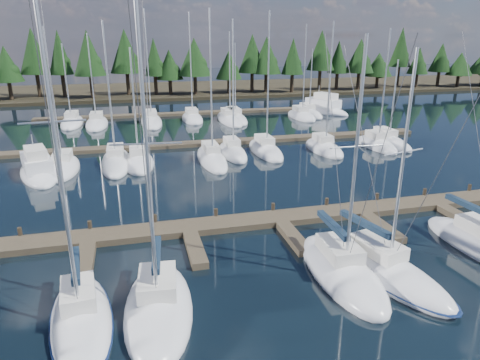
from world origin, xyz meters
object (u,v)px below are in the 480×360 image
object	(u,v)px
front_sailboat_2	(159,307)
motor_yacht_left	(38,170)
main_dock	(281,222)
front_sailboat_3	(341,270)
front_sailboat_1	(81,318)
motor_yacht_right	(323,109)
front_sailboat_4	(382,269)

from	to	relation	value
front_sailboat_2	motor_yacht_left	size ratio (longest dim) A/B	1.57
main_dock	front_sailboat_3	size ratio (longest dim) A/B	3.46
main_dock	front_sailboat_1	size ratio (longest dim) A/B	2.72
motor_yacht_left	motor_yacht_right	bearing A→B (deg)	32.43
main_dock	front_sailboat_4	xyz separation A→B (m)	(3.11, -6.97, 0.07)
front_sailboat_3	front_sailboat_4	world-z (taller)	front_sailboat_3
main_dock	front_sailboat_2	size ratio (longest dim) A/B	3.07
front_sailboat_3	motor_yacht_right	distance (m)	50.44
front_sailboat_4	front_sailboat_2	bearing A→B (deg)	-177.33
front_sailboat_1	motor_yacht_left	world-z (taller)	front_sailboat_1
motor_yacht_left	main_dock	bearing A→B (deg)	-41.08
motor_yacht_right	motor_yacht_left	bearing A→B (deg)	-147.57
front_sailboat_3	main_dock	bearing A→B (deg)	98.30
front_sailboat_2	front_sailboat_1	bearing A→B (deg)	-178.87
front_sailboat_2	front_sailboat_3	size ratio (longest dim) A/B	1.13
front_sailboat_1	front_sailboat_4	xyz separation A→B (m)	(14.81, 0.60, -0.05)
front_sailboat_4	motor_yacht_right	bearing A→B (deg)	68.91
main_dock	front_sailboat_1	world-z (taller)	front_sailboat_1
front_sailboat_1	front_sailboat_2	world-z (taller)	front_sailboat_1
motor_yacht_left	front_sailboat_1	bearing A→B (deg)	-75.91
motor_yacht_right	front_sailboat_2	bearing A→B (deg)	-122.04
front_sailboat_3	motor_yacht_left	xyz separation A→B (m)	(-18.37, 21.81, 0.20)
front_sailboat_2	motor_yacht_left	distance (m)	24.39
motor_yacht_right	front_sailboat_3	bearing A→B (deg)	-113.50
front_sailboat_1	motor_yacht_right	distance (m)	57.46
front_sailboat_1	front_sailboat_4	world-z (taller)	front_sailboat_1
front_sailboat_2	front_sailboat_4	distance (m)	11.55
front_sailboat_3	front_sailboat_4	size ratio (longest dim) A/B	1.05
front_sailboat_1	front_sailboat_3	bearing A→B (deg)	4.23
front_sailboat_2	front_sailboat_4	size ratio (longest dim) A/B	1.18
front_sailboat_4	motor_yacht_left	size ratio (longest dim) A/B	1.33
motor_yacht_left	motor_yacht_right	distance (m)	45.59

